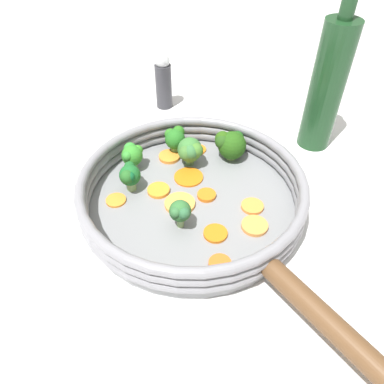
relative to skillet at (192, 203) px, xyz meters
name	(u,v)px	position (x,y,z in m)	size (l,w,h in m)	color
ground_plane	(192,207)	(0.00, 0.00, -0.01)	(4.00, 4.00, 0.00)	silver
skillet	(192,203)	(0.00, 0.00, 0.00)	(0.31, 0.31, 0.02)	gray
skillet_rim_wall	(192,188)	(0.00, 0.00, 0.03)	(0.33, 0.33, 0.04)	gray
skillet_handle	(344,338)	(-0.09, 0.25, 0.02)	(0.03, 0.03, 0.23)	brown
skillet_rivet_left	(234,279)	(-0.01, 0.15, 0.01)	(0.01, 0.01, 0.01)	gray
skillet_rivet_right	(283,247)	(-0.09, 0.12, 0.01)	(0.01, 0.01, 0.01)	gray
carrot_slice_0	(208,197)	(-0.02, 0.00, 0.01)	(0.03, 0.03, 0.01)	orange
carrot_slice_1	(189,177)	(-0.01, -0.05, 0.01)	(0.05, 0.05, 0.00)	orange
carrot_slice_2	(198,150)	(-0.04, -0.11, 0.01)	(0.03, 0.03, 0.00)	orange
carrot_slice_3	(255,226)	(-0.07, 0.08, 0.01)	(0.04, 0.04, 0.01)	#F19241
carrot_slice_4	(215,233)	(-0.01, 0.07, 0.01)	(0.03, 0.03, 0.00)	orange
carrot_slice_5	(252,206)	(-0.08, 0.04, 0.01)	(0.03, 0.03, 0.00)	orange
carrot_slice_6	(169,157)	(0.01, -0.11, 0.01)	(0.04, 0.04, 0.01)	orange
carrot_slice_7	(217,264)	(0.00, 0.12, 0.01)	(0.03, 0.03, 0.01)	orange
carrot_slice_8	(159,190)	(0.04, -0.03, 0.01)	(0.03, 0.03, 0.01)	orange
carrot_slice_9	(116,200)	(0.11, -0.03, 0.01)	(0.03, 0.03, 0.00)	orange
carrot_slice_10	(180,203)	(0.02, 0.01, 0.01)	(0.04, 0.04, 0.01)	#F99C41
broccoli_floret_0	(130,176)	(0.08, -0.05, 0.04)	(0.03, 0.04, 0.04)	#8AAC6A
broccoli_floret_1	(190,151)	(-0.02, -0.08, 0.04)	(0.04, 0.05, 0.05)	#6B9149
broccoli_floret_2	(175,138)	(-0.01, -0.12, 0.04)	(0.04, 0.04, 0.05)	#5D8D53
broccoli_floret_3	(180,212)	(0.03, 0.05, 0.04)	(0.03, 0.03, 0.04)	#88AB67
broccoli_floret_4	(132,155)	(0.07, -0.10, 0.04)	(0.04, 0.04, 0.04)	#81A76D
broccoli_floret_5	(230,144)	(-0.09, -0.08, 0.04)	(0.05, 0.05, 0.05)	#8CAE5C
salt_shaker	(163,81)	(-0.03, -0.31, 0.05)	(0.03, 0.03, 0.11)	#333338
oil_bottle	(327,85)	(-0.26, -0.10, 0.11)	(0.06, 0.06, 0.28)	#193D1E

